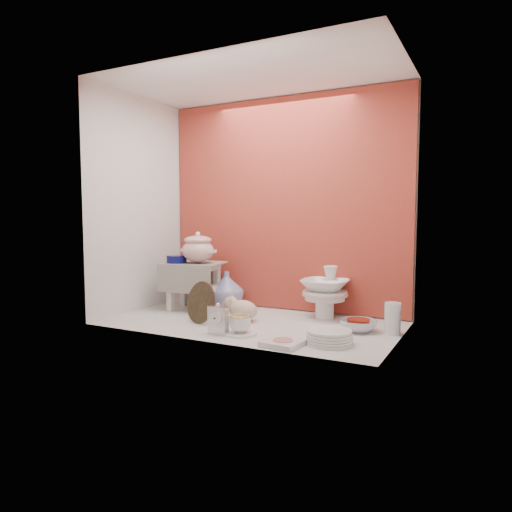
{
  "coord_description": "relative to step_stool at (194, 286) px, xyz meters",
  "views": [
    {
      "loc": [
        1.35,
        -2.54,
        0.67
      ],
      "look_at": [
        0.02,
        0.02,
        0.42
      ],
      "focal_mm": 32.7,
      "sensor_mm": 36.0,
      "label": 1
    }
  ],
  "objects": [
    {
      "name": "ground",
      "position": [
        0.57,
        -0.19,
        -0.17
      ],
      "size": [
        1.8,
        1.8,
        0.0
      ],
      "primitive_type": "plane",
      "color": "silver",
      "rests_on": "ground"
    },
    {
      "name": "niche_shell",
      "position": [
        0.57,
        -0.01,
        0.76
      ],
      "size": [
        1.86,
        1.03,
        1.53
      ],
      "color": "#AA332A",
      "rests_on": "ground"
    },
    {
      "name": "step_stool",
      "position": [
        0.0,
        0.0,
        0.0
      ],
      "size": [
        0.45,
        0.4,
        0.34
      ],
      "primitive_type": null,
      "rotation": [
        0.0,
        0.0,
        0.18
      ],
      "color": "silver",
      "rests_on": "ground"
    },
    {
      "name": "soup_tureen",
      "position": [
        0.06,
        -0.03,
        0.28
      ],
      "size": [
        0.29,
        0.29,
        0.22
      ],
      "primitive_type": null,
      "rotation": [
        0.0,
        0.0,
        0.09
      ],
      "color": "white",
      "rests_on": "step_stool"
    },
    {
      "name": "cobalt_bowl",
      "position": [
        -0.09,
        -0.08,
        0.2
      ],
      "size": [
        0.15,
        0.15,
        0.05
      ],
      "primitive_type": "cylinder",
      "rotation": [
        0.0,
        0.0,
        -0.07
      ],
      "color": "#0B0D54",
      "rests_on": "step_stool"
    },
    {
      "name": "floral_platter",
      "position": [
        -0.09,
        0.14,
        0.02
      ],
      "size": [
        0.38,
        0.05,
        0.37
      ],
      "primitive_type": null,
      "rotation": [
        0.0,
        0.0,
        -0.03
      ],
      "color": "white",
      "rests_on": "ground"
    },
    {
      "name": "blue_white_vase",
      "position": [
        0.17,
        0.17,
        -0.04
      ],
      "size": [
        0.29,
        0.29,
        0.27
      ],
      "primitive_type": "imported",
      "rotation": [
        0.0,
        0.0,
        -0.17
      ],
      "color": "white",
      "rests_on": "ground"
    },
    {
      "name": "lacquer_tray",
      "position": [
        0.29,
        -0.34,
        -0.04
      ],
      "size": [
        0.27,
        0.16,
        0.26
      ],
      "primitive_type": null,
      "rotation": [
        0.0,
        0.0,
        -0.34
      ],
      "color": "black",
      "rests_on": "ground"
    },
    {
      "name": "mantel_clock",
      "position": [
        0.53,
        -0.53,
        -0.08
      ],
      "size": [
        0.12,
        0.05,
        0.18
      ],
      "primitive_type": "cube",
      "rotation": [
        0.0,
        0.0,
        -0.09
      ],
      "color": "silver",
      "rests_on": "ground"
    },
    {
      "name": "plush_pig",
      "position": [
        0.5,
        -0.18,
        -0.1
      ],
      "size": [
        0.29,
        0.25,
        0.15
      ],
      "primitive_type": "ellipsoid",
      "rotation": [
        0.0,
        0.0,
        -0.43
      ],
      "color": "#CCAA8F",
      "rests_on": "ground"
    },
    {
      "name": "teacup_saucer",
      "position": [
        0.65,
        -0.47,
        -0.16
      ],
      "size": [
        0.21,
        0.21,
        0.01
      ],
      "primitive_type": "cylinder",
      "rotation": [
        0.0,
        0.0,
        0.12
      ],
      "color": "white",
      "rests_on": "ground"
    },
    {
      "name": "gold_rim_teacup",
      "position": [
        0.65,
        -0.47,
        -0.11
      ],
      "size": [
        0.14,
        0.14,
        0.1
      ],
      "primitive_type": "imported",
      "rotation": [
        0.0,
        0.0,
        -0.12
      ],
      "color": "white",
      "rests_on": "teacup_saucer"
    },
    {
      "name": "lattice_dish",
      "position": [
        0.95,
        -0.57,
        -0.16
      ],
      "size": [
        0.21,
        0.21,
        0.03
      ],
      "primitive_type": "cube",
      "rotation": [
        0.0,
        0.0,
        -0.09
      ],
      "color": "white",
      "rests_on": "ground"
    },
    {
      "name": "dinner_plate_stack",
      "position": [
        1.16,
        -0.43,
        -0.13
      ],
      "size": [
        0.26,
        0.26,
        0.07
      ],
      "primitive_type": "cylinder",
      "rotation": [
        0.0,
        0.0,
        -0.02
      ],
      "color": "white",
      "rests_on": "ground"
    },
    {
      "name": "crystal_bowl",
      "position": [
        1.22,
        -0.1,
        -0.14
      ],
      "size": [
        0.27,
        0.27,
        0.07
      ],
      "primitive_type": "imported",
      "rotation": [
        0.0,
        0.0,
        0.31
      ],
      "color": "silver",
      "rests_on": "ground"
    },
    {
      "name": "clear_glass_vase",
      "position": [
        1.41,
        -0.08,
        -0.08
      ],
      "size": [
        0.09,
        0.09,
        0.18
      ],
      "primitive_type": "cylinder",
      "rotation": [
        0.0,
        0.0,
        -0.01
      ],
      "color": "silver",
      "rests_on": "ground"
    },
    {
      "name": "porcelain_tower",
      "position": [
        0.93,
        0.15,
        0.01
      ],
      "size": [
        0.37,
        0.37,
        0.35
      ],
      "primitive_type": null,
      "rotation": [
        0.0,
        0.0,
        -0.24
      ],
      "color": "white",
      "rests_on": "ground"
    }
  ]
}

